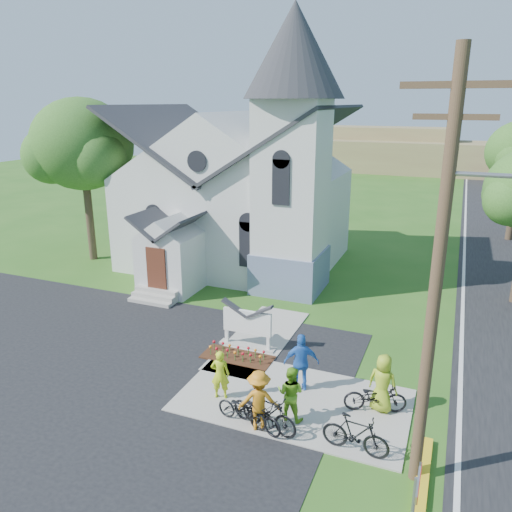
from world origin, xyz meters
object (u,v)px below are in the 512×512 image
at_px(church_sign, 247,323).
at_px(bike_2, 257,413).
at_px(bike_0, 242,410).
at_px(cyclist_3, 259,400).
at_px(cyclist_4, 383,383).
at_px(cyclist_2, 301,362).
at_px(bike_3, 356,434).
at_px(utility_pole, 441,271).
at_px(bike_1, 269,413).
at_px(bike_4, 375,397).
at_px(cyclist_1, 290,393).
at_px(stop_sign, 416,497).
at_px(cyclist_0, 220,374).

relative_size(church_sign, bike_2, 1.23).
distance_m(bike_0, bike_2, 0.46).
height_order(cyclist_3, cyclist_4, cyclist_4).
bearing_deg(bike_0, cyclist_2, -12.18).
bearing_deg(cyclist_2, bike_0, 44.95).
xyz_separation_m(cyclist_3, bike_3, (2.72, 0.00, -0.35)).
bearing_deg(church_sign, utility_pole, -35.60).
distance_m(utility_pole, cyclist_4, 5.26).
height_order(bike_1, cyclist_4, cyclist_4).
relative_size(bike_1, cyclist_4, 1.02).
height_order(cyclist_4, bike_4, cyclist_4).
bearing_deg(bike_0, church_sign, 32.75).
relative_size(bike_0, bike_3, 0.92).
height_order(cyclist_1, bike_1, cyclist_1).
height_order(stop_sign, cyclist_4, stop_sign).
height_order(cyclist_2, cyclist_3, cyclist_2).
bearing_deg(utility_pole, bike_1, 175.75).
distance_m(cyclist_0, cyclist_4, 4.89).
bearing_deg(cyclist_4, cyclist_0, 26.09).
height_order(cyclist_3, bike_4, cyclist_3).
distance_m(bike_0, bike_3, 3.24).
height_order(stop_sign, bike_0, stop_sign).
xyz_separation_m(cyclist_2, bike_4, (2.39, -0.31, -0.47)).
xyz_separation_m(utility_pole, bike_4, (-1.44, 2.35, -4.87)).
distance_m(cyclist_4, bike_4, 0.47).
relative_size(bike_2, cyclist_3, 1.01).
xyz_separation_m(church_sign, bike_1, (2.53, -4.40, -0.42)).
relative_size(stop_sign, bike_2, 1.39).
bearing_deg(cyclist_2, bike_1, 63.42).
xyz_separation_m(cyclist_2, bike_2, (-0.56, -2.36, -0.49)).
xyz_separation_m(church_sign, cyclist_0, (0.56, -3.42, -0.18)).
distance_m(church_sign, bike_0, 4.74).
height_order(utility_pole, cyclist_3, utility_pole).
height_order(bike_0, cyclist_1, cyclist_1).
relative_size(bike_0, bike_4, 0.90).
relative_size(bike_1, bike_4, 1.00).
bearing_deg(cyclist_4, cyclist_1, 42.70).
bearing_deg(bike_0, utility_pole, -82.46).
relative_size(stop_sign, bike_1, 1.35).
distance_m(cyclist_1, cyclist_3, 1.02).
distance_m(stop_sign, cyclist_0, 7.32).
bearing_deg(bike_0, cyclist_4, -47.38).
height_order(bike_1, bike_2, bike_1).
xyz_separation_m(stop_sign, bike_1, (-4.11, 3.00, -1.18)).
relative_size(cyclist_0, cyclist_2, 0.83).
distance_m(church_sign, bike_3, 6.64).
height_order(stop_sign, cyclist_0, stop_sign).
relative_size(cyclist_2, cyclist_3, 1.08).
distance_m(utility_pole, cyclist_1, 5.91).
bearing_deg(utility_pole, stop_sign, -88.51).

